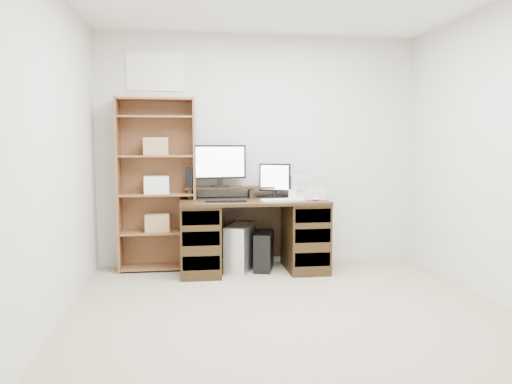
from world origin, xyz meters
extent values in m
cube|color=tan|center=(0.00, 0.00, -0.01)|extent=(3.50, 4.00, 0.02)
cube|color=silver|center=(0.00, 2.01, 1.25)|extent=(3.50, 0.02, 2.50)
cube|color=silver|center=(0.00, -2.01, 1.25)|extent=(3.50, 0.02, 2.50)
cube|color=silver|center=(-1.76, 0.00, 1.25)|extent=(0.02, 4.00, 2.50)
cube|color=white|center=(-1.10, 1.99, 2.08)|extent=(0.60, 0.01, 0.40)
cube|color=black|center=(-0.12, 1.63, 0.73)|extent=(1.50, 0.70, 0.03)
cube|color=black|center=(-0.67, 1.63, 0.36)|extent=(0.40, 0.66, 0.72)
cube|color=black|center=(0.43, 1.63, 0.36)|extent=(0.40, 0.66, 0.72)
cube|color=black|center=(-0.12, 1.96, 0.40)|extent=(1.48, 0.02, 0.65)
cube|color=black|center=(-0.67, 1.30, 0.18)|extent=(0.36, 0.01, 0.14)
cube|color=black|center=(-0.67, 1.30, 0.42)|extent=(0.36, 0.01, 0.14)
cube|color=black|center=(-0.67, 1.30, 0.62)|extent=(0.36, 0.01, 0.14)
cube|color=black|center=(0.43, 1.30, 0.18)|extent=(0.36, 0.01, 0.14)
cube|color=black|center=(0.43, 1.30, 0.42)|extent=(0.36, 0.01, 0.14)
cube|color=black|center=(0.43, 1.30, 0.62)|extent=(0.36, 0.01, 0.14)
cube|color=black|center=(-0.77, 1.85, 0.80)|extent=(0.04, 0.20, 0.10)
cube|color=black|center=(-0.12, 1.85, 0.80)|extent=(0.04, 0.20, 0.10)
cube|color=black|center=(0.53, 1.85, 0.80)|extent=(0.04, 0.20, 0.10)
cube|color=black|center=(-0.12, 1.85, 0.86)|extent=(1.40, 0.22, 0.02)
cube|color=black|center=(-0.44, 1.82, 0.88)|extent=(0.20, 0.17, 0.02)
cube|color=black|center=(-0.45, 1.84, 0.94)|extent=(0.05, 0.04, 0.10)
cube|color=black|center=(-0.45, 1.84, 1.13)|extent=(0.56, 0.11, 0.35)
cube|color=white|center=(-0.44, 1.82, 1.13)|extent=(0.51, 0.07, 0.31)
cube|color=black|center=(0.12, 1.74, 0.76)|extent=(0.20, 0.18, 0.01)
cube|color=black|center=(0.13, 1.76, 0.81)|extent=(0.05, 0.04, 0.09)
cube|color=black|center=(0.13, 1.76, 0.97)|extent=(0.32, 0.16, 0.29)
cube|color=white|center=(0.12, 1.74, 0.97)|extent=(0.27, 0.12, 0.26)
cube|color=black|center=(-0.76, 1.81, 0.97)|extent=(0.11, 0.11, 0.21)
cube|color=black|center=(-0.41, 1.49, 0.76)|extent=(0.40, 0.14, 0.02)
cube|color=white|center=(0.17, 1.49, 0.76)|extent=(0.45, 0.18, 0.02)
ellipsoid|color=silver|center=(0.50, 1.47, 0.77)|extent=(0.09, 0.07, 0.03)
cube|color=beige|center=(0.46, 1.68, 0.80)|extent=(0.44, 0.37, 0.10)
cube|color=#A0A5AB|center=(0.46, 1.68, 0.92)|extent=(0.38, 0.31, 0.14)
cube|color=silver|center=(-0.25, 1.66, 0.24)|extent=(0.38, 0.53, 0.49)
cube|color=black|center=(0.00, 1.68, 0.20)|extent=(0.27, 0.43, 0.40)
cube|color=#19FF33|center=(-0.05, 1.49, 0.28)|extent=(0.01, 0.01, 0.01)
cube|color=brown|center=(-1.49, 1.83, 0.90)|extent=(0.02, 0.30, 1.80)
cube|color=brown|center=(-0.72, 1.83, 0.90)|extent=(0.02, 0.30, 1.80)
cube|color=brown|center=(-1.10, 1.97, 0.90)|extent=(0.80, 0.01, 1.80)
cube|color=brown|center=(-1.10, 1.83, 0.03)|extent=(0.75, 0.28, 0.02)
cube|color=brown|center=(-1.10, 1.83, 0.40)|extent=(0.75, 0.28, 0.02)
cube|color=brown|center=(-1.10, 1.83, 0.80)|extent=(0.75, 0.28, 0.02)
cube|color=brown|center=(-1.10, 1.83, 1.20)|extent=(0.75, 0.28, 0.02)
cube|color=brown|center=(-1.10, 1.83, 1.60)|extent=(0.75, 0.28, 0.02)
cube|color=brown|center=(-1.10, 1.83, 1.78)|extent=(0.75, 0.28, 0.02)
cube|color=#A07F54|center=(-1.10, 1.83, 0.50)|extent=(0.25, 0.20, 0.18)
cube|color=white|center=(-1.10, 1.83, 0.90)|extent=(0.25, 0.20, 0.18)
cube|color=#A07F54|center=(-1.10, 1.83, 1.30)|extent=(0.25, 0.20, 0.18)
camera|label=1|loc=(-0.79, -3.43, 1.33)|focal=35.00mm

